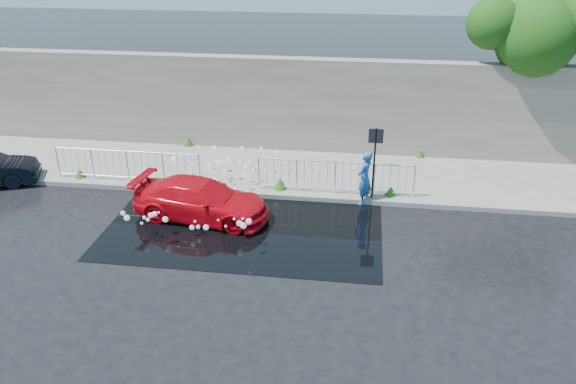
{
  "coord_description": "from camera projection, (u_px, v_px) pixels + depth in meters",
  "views": [
    {
      "loc": [
        3.74,
        -13.2,
        8.06
      ],
      "look_at": [
        1.73,
        1.42,
        1.0
      ],
      "focal_mm": 35.0,
      "sensor_mm": 36.0,
      "label": 1
    }
  ],
  "objects": [
    {
      "name": "puddle",
      "position": [
        245.0,
        226.0,
        16.56
      ],
      "size": [
        8.0,
        5.0,
        0.01
      ],
      "primitive_type": "cube",
      "color": "black",
      "rests_on": "ground"
    },
    {
      "name": "curb",
      "position": [
        242.0,
        194.0,
        18.38
      ],
      "size": [
        30.0,
        0.25,
        0.16
      ],
      "primitive_type": "cube",
      "color": "slate",
      "rests_on": "ground"
    },
    {
      "name": "water_spray",
      "position": [
        209.0,
        185.0,
        17.47
      ],
      "size": [
        3.61,
        5.63,
        1.06
      ],
      "color": "white",
      "rests_on": "ground"
    },
    {
      "name": "person",
      "position": [
        365.0,
        178.0,
        17.55
      ],
      "size": [
        0.66,
        0.76,
        1.77
      ],
      "primitive_type": "imported",
      "rotation": [
        0.0,
        0.0,
        -2.01
      ],
      "color": "#235FAF",
      "rests_on": "ground"
    },
    {
      "name": "pavement",
      "position": [
        254.0,
        170.0,
        20.17
      ],
      "size": [
        30.0,
        4.0,
        0.15
      ],
      "primitive_type": "cube",
      "color": "slate",
      "rests_on": "ground"
    },
    {
      "name": "weeds",
      "position": [
        249.0,
        168.0,
        19.67
      ],
      "size": [
        12.17,
        3.93,
        0.39
      ],
      "color": "#205316",
      "rests_on": "pavement"
    },
    {
      "name": "sign_post",
      "position": [
        375.0,
        152.0,
        17.24
      ],
      "size": [
        0.45,
        0.06,
        2.5
      ],
      "color": "black",
      "rests_on": "ground"
    },
    {
      "name": "tree",
      "position": [
        545.0,
        30.0,
        19.09
      ],
      "size": [
        5.07,
        2.83,
        6.36
      ],
      "color": "#332114",
      "rests_on": "ground"
    },
    {
      "name": "railing_left",
      "position": [
        127.0,
        165.0,
        18.9
      ],
      "size": [
        5.05,
        0.05,
        1.1
      ],
      "color": "silver",
      "rests_on": "pavement"
    },
    {
      "name": "ground",
      "position": [
        220.0,
        242.0,
        15.73
      ],
      "size": [
        90.0,
        90.0,
        0.0
      ],
      "primitive_type": "plane",
      "color": "black",
      "rests_on": "ground"
    },
    {
      "name": "retaining_wall",
      "position": [
        264.0,
        103.0,
        21.35
      ],
      "size": [
        30.0,
        0.6,
        3.5
      ],
      "primitive_type": "cube",
      "color": "#676157",
      "rests_on": "pavement"
    },
    {
      "name": "railing_right",
      "position": [
        335.0,
        176.0,
        18.04
      ],
      "size": [
        5.05,
        0.05,
        1.1
      ],
      "color": "silver",
      "rests_on": "pavement"
    },
    {
      "name": "red_car",
      "position": [
        201.0,
        200.0,
        16.8
      ],
      "size": [
        4.3,
        2.22,
        1.19
      ],
      "primitive_type": "imported",
      "rotation": [
        0.0,
        0.0,
        1.43
      ],
      "color": "red",
      "rests_on": "ground"
    }
  ]
}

